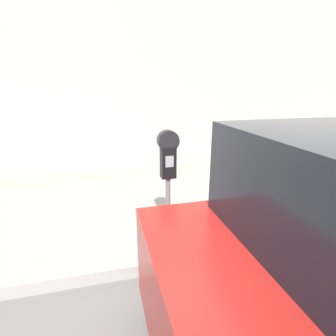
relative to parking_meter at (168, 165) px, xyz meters
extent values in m
plane|color=slate|center=(0.01, -1.00, -1.19)|extent=(60.00, 60.00, 0.00)
cube|color=#9E9B96|center=(0.01, 1.20, -1.12)|extent=(24.00, 2.80, 0.15)
cube|color=beige|center=(0.01, 3.06, 1.92)|extent=(24.00, 0.30, 6.23)
cylinder|color=slate|center=(0.00, 0.00, -0.59)|extent=(0.05, 0.05, 0.91)
cube|color=black|center=(0.00, 0.00, 0.03)|extent=(0.16, 0.12, 0.34)
cube|color=gray|center=(0.00, -0.06, 0.06)|extent=(0.09, 0.01, 0.12)
cylinder|color=black|center=(0.00, 0.00, 0.26)|extent=(0.22, 0.10, 0.22)
cylinder|color=black|center=(0.50, -0.72, -0.89)|extent=(0.61, 0.22, 0.61)
camera|label=1|loc=(-0.65, -2.57, 0.81)|focal=28.00mm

